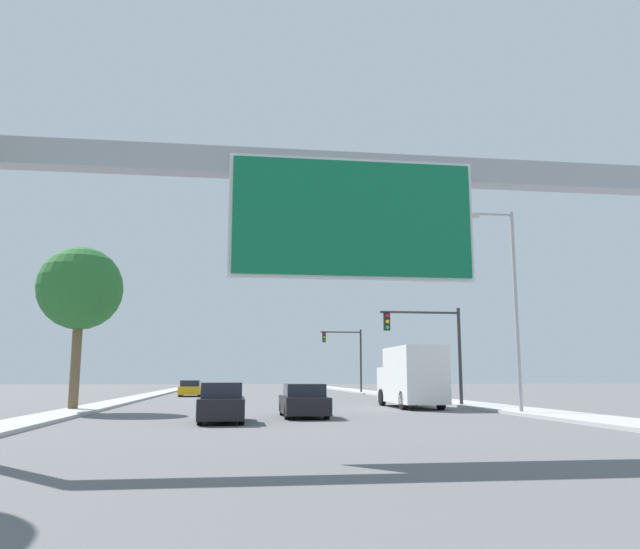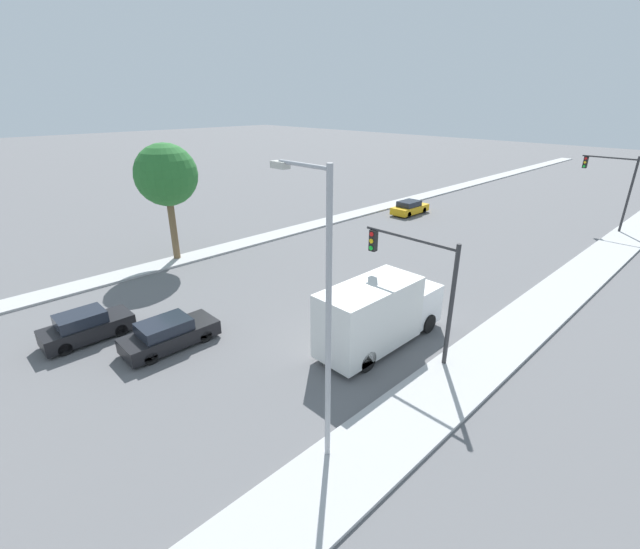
{
  "view_description": "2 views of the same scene",
  "coord_description": "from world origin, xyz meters",
  "px_view_note": "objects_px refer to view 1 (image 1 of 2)",
  "views": [
    {
      "loc": [
        -2.99,
        1.99,
        1.77
      ],
      "look_at": [
        0.0,
        24.35,
        5.47
      ],
      "focal_mm": 35.0,
      "sensor_mm": 36.0,
      "label": 1
    },
    {
      "loc": [
        18.17,
        22.44,
        11.32
      ],
      "look_at": [
        1.9,
        38.21,
        1.97
      ],
      "focal_mm": 24.0,
      "sensor_mm": 36.0,
      "label": 2
    }
  ],
  "objects_px": {
    "car_far_center": "(222,404)",
    "truck_box_primary": "(411,377)",
    "traffic_light_mid_block": "(349,350)",
    "car_far_left": "(304,401)",
    "car_near_right": "(190,389)",
    "palm_tree_background": "(80,289)",
    "traffic_light_near_intersection": "(433,339)",
    "street_lamp_right": "(510,295)",
    "sign_gantry": "(352,212)"
  },
  "relations": [
    {
      "from": "traffic_light_mid_block",
      "to": "truck_box_primary",
      "type": "bearing_deg",
      "value": -93.57
    },
    {
      "from": "car_far_left",
      "to": "traffic_light_near_intersection",
      "type": "bearing_deg",
      "value": 43.61
    },
    {
      "from": "car_far_left",
      "to": "traffic_light_mid_block",
      "type": "relative_size",
      "value": 0.67
    },
    {
      "from": "palm_tree_background",
      "to": "street_lamp_right",
      "type": "xyz_separation_m",
      "value": [
        21.3,
        -5.47,
        -0.63
      ]
    },
    {
      "from": "traffic_light_mid_block",
      "to": "car_far_center",
      "type": "bearing_deg",
      "value": -106.89
    },
    {
      "from": "car_far_center",
      "to": "traffic_light_mid_block",
      "type": "relative_size",
      "value": 0.62
    },
    {
      "from": "traffic_light_near_intersection",
      "to": "palm_tree_background",
      "type": "relative_size",
      "value": 0.68
    },
    {
      "from": "traffic_light_near_intersection",
      "to": "traffic_light_mid_block",
      "type": "relative_size",
      "value": 0.86
    },
    {
      "from": "truck_box_primary",
      "to": "traffic_light_near_intersection",
      "type": "bearing_deg",
      "value": 26.24
    },
    {
      "from": "traffic_light_near_intersection",
      "to": "traffic_light_mid_block",
      "type": "xyz_separation_m",
      "value": [
        0.3,
        30.0,
        0.53
      ]
    },
    {
      "from": "palm_tree_background",
      "to": "street_lamp_right",
      "type": "distance_m",
      "value": 22.0
    },
    {
      "from": "palm_tree_background",
      "to": "traffic_light_near_intersection",
      "type": "bearing_deg",
      "value": 6.23
    },
    {
      "from": "truck_box_primary",
      "to": "street_lamp_right",
      "type": "xyz_separation_m",
      "value": [
        3.1,
        -6.83,
        3.94
      ]
    },
    {
      "from": "palm_tree_background",
      "to": "truck_box_primary",
      "type": "bearing_deg",
      "value": 4.28
    },
    {
      "from": "sign_gantry",
      "to": "truck_box_primary",
      "type": "xyz_separation_m",
      "value": [
        7.0,
        19.29,
        -4.39
      ]
    },
    {
      "from": "sign_gantry",
      "to": "car_far_left",
      "type": "distance_m",
      "value": 13.05
    },
    {
      "from": "car_far_left",
      "to": "street_lamp_right",
      "type": "relative_size",
      "value": 0.46
    },
    {
      "from": "car_far_center",
      "to": "car_far_left",
      "type": "bearing_deg",
      "value": 37.56
    },
    {
      "from": "truck_box_primary",
      "to": "traffic_light_mid_block",
      "type": "bearing_deg",
      "value": 86.43
    },
    {
      "from": "traffic_light_mid_block",
      "to": "palm_tree_background",
      "type": "bearing_deg",
      "value": -122.03
    },
    {
      "from": "car_far_center",
      "to": "sign_gantry",
      "type": "bearing_deg",
      "value": -69.13
    },
    {
      "from": "truck_box_primary",
      "to": "traffic_light_near_intersection",
      "type": "relative_size",
      "value": 1.27
    },
    {
      "from": "car_near_right",
      "to": "traffic_light_mid_block",
      "type": "distance_m",
      "value": 18.24
    },
    {
      "from": "car_far_left",
      "to": "palm_tree_background",
      "type": "relative_size",
      "value": 0.53
    },
    {
      "from": "traffic_light_near_intersection",
      "to": "street_lamp_right",
      "type": "distance_m",
      "value": 7.95
    },
    {
      "from": "car_near_right",
      "to": "truck_box_primary",
      "type": "height_order",
      "value": "truck_box_primary"
    },
    {
      "from": "traffic_light_near_intersection",
      "to": "truck_box_primary",
      "type": "bearing_deg",
      "value": -153.76
    },
    {
      "from": "car_far_center",
      "to": "traffic_light_mid_block",
      "type": "xyz_separation_m",
      "value": [
        12.42,
        40.91,
        3.81
      ]
    },
    {
      "from": "traffic_light_mid_block",
      "to": "car_near_right",
      "type": "bearing_deg",
      "value": -153.24
    },
    {
      "from": "car_far_center",
      "to": "car_near_right",
      "type": "bearing_deg",
      "value": 96.08
    },
    {
      "from": "car_far_left",
      "to": "car_far_center",
      "type": "relative_size",
      "value": 1.08
    },
    {
      "from": "palm_tree_background",
      "to": "car_far_left",
      "type": "bearing_deg",
      "value": -28.4
    },
    {
      "from": "traffic_light_near_intersection",
      "to": "car_far_left",
      "type": "bearing_deg",
      "value": -136.39
    },
    {
      "from": "sign_gantry",
      "to": "car_far_left",
      "type": "relative_size",
      "value": 4.49
    },
    {
      "from": "car_far_left",
      "to": "traffic_light_mid_block",
      "type": "xyz_separation_m",
      "value": [
        8.92,
        38.22,
        3.84
      ]
    },
    {
      "from": "sign_gantry",
      "to": "car_near_right",
      "type": "relative_size",
      "value": 4.6
    },
    {
      "from": "traffic_light_near_intersection",
      "to": "street_lamp_right",
      "type": "relative_size",
      "value": 0.6
    },
    {
      "from": "street_lamp_right",
      "to": "palm_tree_background",
      "type": "bearing_deg",
      "value": 165.6
    },
    {
      "from": "car_far_center",
      "to": "car_near_right",
      "type": "relative_size",
      "value": 0.95
    },
    {
      "from": "car_near_right",
      "to": "palm_tree_background",
      "type": "height_order",
      "value": "palm_tree_background"
    },
    {
      "from": "car_far_center",
      "to": "truck_box_primary",
      "type": "bearing_deg",
      "value": 43.91
    },
    {
      "from": "traffic_light_mid_block",
      "to": "car_far_left",
      "type": "bearing_deg",
      "value": -103.14
    },
    {
      "from": "car_far_left",
      "to": "traffic_light_near_intersection",
      "type": "distance_m",
      "value": 12.37
    },
    {
      "from": "car_far_center",
      "to": "traffic_light_near_intersection",
      "type": "distance_m",
      "value": 16.64
    },
    {
      "from": "car_near_right",
      "to": "street_lamp_right",
      "type": "height_order",
      "value": "street_lamp_right"
    },
    {
      "from": "sign_gantry",
      "to": "car_far_center",
      "type": "xyz_separation_m",
      "value": [
        -3.5,
        9.18,
        -5.4
      ]
    },
    {
      "from": "palm_tree_background",
      "to": "car_far_center",
      "type": "bearing_deg",
      "value": -48.64
    },
    {
      "from": "street_lamp_right",
      "to": "traffic_light_near_intersection",
      "type": "bearing_deg",
      "value": 100.89
    },
    {
      "from": "sign_gantry",
      "to": "street_lamp_right",
      "type": "distance_m",
      "value": 16.04
    },
    {
      "from": "car_near_right",
      "to": "palm_tree_background",
      "type": "bearing_deg",
      "value": -99.88
    }
  ]
}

